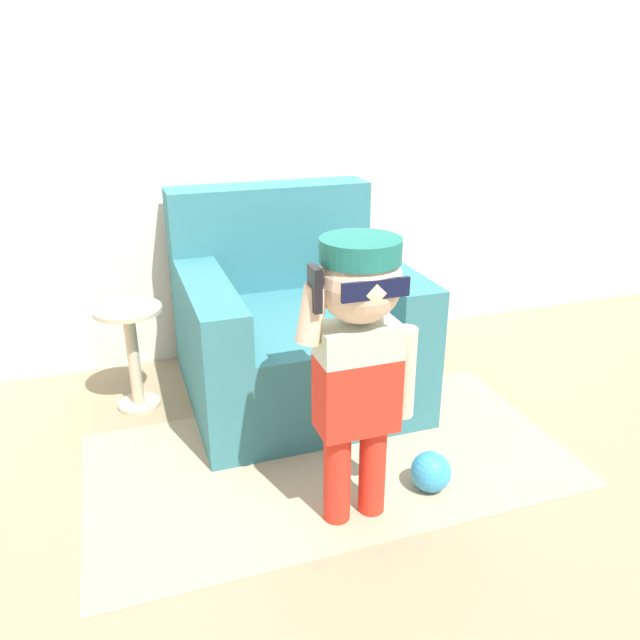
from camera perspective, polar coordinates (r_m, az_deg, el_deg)
name	(u,v)px	position (r m, az deg, el deg)	size (l,w,h in m)	color
ground_plane	(295,411)	(2.80, -2.30, -8.28)	(10.00, 10.00, 0.00)	#998466
wall_back	(245,94)	(3.14, -6.90, 19.85)	(10.00, 0.05, 2.60)	silver
armchair	(291,324)	(2.87, -2.71, -0.40)	(0.96, 1.00, 0.90)	teal
person_child	(359,341)	(1.90, 3.57, -1.97)	(0.40, 0.30, 0.97)	red
side_table	(132,348)	(2.83, -16.79, -2.46)	(0.29, 0.29, 0.47)	beige
rug	(330,459)	(2.48, 0.97, -12.62)	(1.83, 0.97, 0.01)	tan
toy_ball	(431,472)	(2.33, 10.10, -13.50)	(0.15, 0.15, 0.15)	#3399D1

